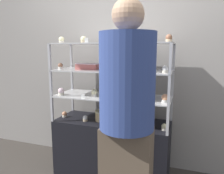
{
  "coord_description": "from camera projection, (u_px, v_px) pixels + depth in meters",
  "views": [
    {
      "loc": [
        0.74,
        -2.14,
        1.38
      ],
      "look_at": [
        0.0,
        0.0,
        0.99
      ],
      "focal_mm": 35.0,
      "sensor_mm": 36.0,
      "label": 1
    }
  ],
  "objects": [
    {
      "name": "price_tag_2",
      "position": [
        144.0,
        71.0,
        1.94
      ],
      "size": [
        0.04,
        0.0,
        0.04
      ],
      "color": "white",
      "rests_on": "display_riser_middle"
    },
    {
      "name": "price_tag_0",
      "position": [
        109.0,
        126.0,
        2.14
      ],
      "size": [
        0.04,
        0.0,
        0.04
      ],
      "color": "white",
      "rests_on": "display_base"
    },
    {
      "name": "cupcake_7",
      "position": [
        165.0,
        98.0,
        2.03
      ],
      "size": [
        0.07,
        0.07,
        0.08
      ],
      "color": "white",
      "rests_on": "display_riser_lower"
    },
    {
      "name": "cupcake_5",
      "position": [
        94.0,
        93.0,
        2.29
      ],
      "size": [
        0.07,
        0.07,
        0.08
      ],
      "color": "beige",
      "rests_on": "display_riser_lower"
    },
    {
      "name": "sheet_cake_frosted",
      "position": [
        88.0,
        66.0,
        2.35
      ],
      "size": [
        0.24,
        0.13,
        0.07
      ],
      "color": "#C66660",
      "rests_on": "display_riser_middle"
    },
    {
      "name": "price_tag_3",
      "position": [
        86.0,
        40.0,
        2.08
      ],
      "size": [
        0.04,
        0.0,
        0.04
      ],
      "color": "white",
      "rests_on": "display_riser_upper"
    },
    {
      "name": "cupcake_11",
      "position": [
        62.0,
        40.0,
        2.36
      ],
      "size": [
        0.06,
        0.06,
        0.07
      ],
      "color": "beige",
      "rests_on": "display_riser_upper"
    },
    {
      "name": "ground_plane",
      "position": [
        112.0,
        173.0,
        2.46
      ],
      "size": [
        20.0,
        20.0,
        0.0
      ],
      "primitive_type": "plane",
      "color": "#38332D"
    },
    {
      "name": "cupcake_8",
      "position": [
        60.0,
        66.0,
        2.38
      ],
      "size": [
        0.05,
        0.05,
        0.07
      ],
      "color": "white",
      "rests_on": "display_riser_middle"
    },
    {
      "name": "cupcake_9",
      "position": [
        126.0,
        68.0,
        2.1
      ],
      "size": [
        0.05,
        0.05,
        0.07
      ],
      "color": "#CCB28C",
      "rests_on": "display_riser_middle"
    },
    {
      "name": "display_base",
      "position": [
        112.0,
        148.0,
        2.41
      ],
      "size": [
        1.23,
        0.47,
        0.62
      ],
      "color": "black",
      "rests_on": "ground_plane"
    },
    {
      "name": "display_riser_upper",
      "position": [
        112.0,
        45.0,
        2.22
      ],
      "size": [
        1.23,
        0.47,
        0.28
      ],
      "color": "#B7B7BC",
      "rests_on": "display_riser_middle"
    },
    {
      "name": "display_riser_middle",
      "position": [
        112.0,
        72.0,
        2.27
      ],
      "size": [
        1.23,
        0.47,
        0.28
      ],
      "color": "#B7B7BC",
      "rests_on": "display_riser_lower"
    },
    {
      "name": "display_riser_lower",
      "position": [
        112.0,
        98.0,
        2.31
      ],
      "size": [
        1.23,
        0.47,
        0.28
      ],
      "color": "#B7B7BC",
      "rests_on": "display_base"
    },
    {
      "name": "price_tag_1",
      "position": [
        83.0,
        96.0,
        2.19
      ],
      "size": [
        0.04,
        0.0,
        0.04
      ],
      "color": "white",
      "rests_on": "display_riser_lower"
    },
    {
      "name": "cupcake_13",
      "position": [
        107.0,
        39.0,
        2.11
      ],
      "size": [
        0.06,
        0.06,
        0.07
      ],
      "color": "beige",
      "rests_on": "display_riser_upper"
    },
    {
      "name": "cupcake_15",
      "position": [
        169.0,
        38.0,
        1.98
      ],
      "size": [
        0.06,
        0.06,
        0.07
      ],
      "color": "#CCB28C",
      "rests_on": "display_riser_upper"
    },
    {
      "name": "cupcake_3",
      "position": [
        164.0,
        127.0,
        2.08
      ],
      "size": [
        0.05,
        0.05,
        0.06
      ],
      "color": "beige",
      "rests_on": "display_base"
    },
    {
      "name": "cupcake_10",
      "position": [
        165.0,
        69.0,
        1.99
      ],
      "size": [
        0.05,
        0.05,
        0.07
      ],
      "color": "beige",
      "rests_on": "display_riser_middle"
    },
    {
      "name": "cupcake_2",
      "position": [
        137.0,
        122.0,
        2.22
      ],
      "size": [
        0.05,
        0.05,
        0.06
      ],
      "color": "#CCB28C",
      "rests_on": "display_base"
    },
    {
      "name": "back_wall",
      "position": [
        122.0,
        56.0,
        2.59
      ],
      "size": [
        8.0,
        0.05,
        2.6
      ],
      "color": "gray",
      "rests_on": "ground_plane"
    },
    {
      "name": "layer_cake_centerpiece",
      "position": [
        103.0,
        115.0,
        2.37
      ],
      "size": [
        0.18,
        0.18,
        0.11
      ],
      "color": "#DBBC84",
      "rests_on": "display_base"
    },
    {
      "name": "cupcake_14",
      "position": [
        137.0,
        39.0,
        2.01
      ],
      "size": [
        0.06,
        0.06,
        0.07
      ],
      "color": "beige",
      "rests_on": "display_riser_upper"
    },
    {
      "name": "donut_glazed",
      "position": [
        150.0,
        41.0,
        2.14
      ],
      "size": [
        0.13,
        0.13,
        0.04
      ],
      "color": "brown",
      "rests_on": "display_riser_upper"
    },
    {
      "name": "cupcake_4",
      "position": [
        61.0,
        92.0,
        2.37
      ],
      "size": [
        0.07,
        0.07,
        0.08
      ],
      "color": "beige",
      "rests_on": "display_riser_lower"
    },
    {
      "name": "cupcake_6",
      "position": [
        125.0,
        96.0,
        2.13
      ],
      "size": [
        0.07,
        0.07,
        0.08
      ],
      "color": "white",
      "rests_on": "display_riser_lower"
    },
    {
      "name": "customer_figure",
      "position": [
        127.0,
        112.0,
        1.6
      ],
      "size": [
        0.4,
        0.4,
        1.73
      ],
      "color": "brown",
      "rests_on": "ground_plane"
    },
    {
      "name": "cupcake_1",
      "position": [
        85.0,
        118.0,
        2.35
      ],
      "size": [
        0.05,
        0.05,
        0.06
      ],
      "color": "#CCB28C",
      "rests_on": "display_base"
    },
    {
      "name": "cupcake_0",
      "position": [
        65.0,
        114.0,
        2.49
      ],
      "size": [
        0.05,
        0.05,
        0.06
      ],
      "color": "beige",
      "rests_on": "display_base"
    },
    {
      "name": "cupcake_12",
      "position": [
        84.0,
        40.0,
        2.25
      ],
      "size": [
        0.06,
        0.06,
        0.07
      ],
      "color": "#CCB28C",
      "rests_on": "display_riser_upper"
    }
  ]
}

